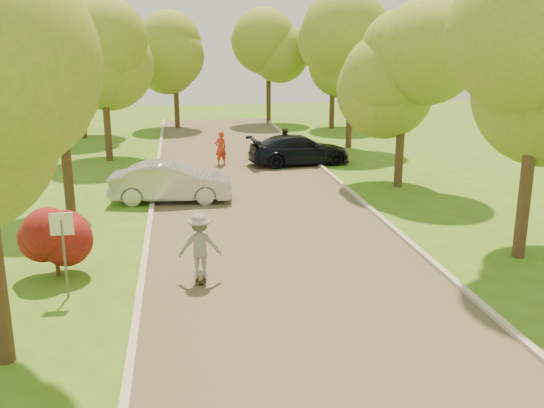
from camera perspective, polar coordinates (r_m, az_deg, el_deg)
ground at (r=12.51m, az=6.12°, el=-14.43°), size 100.00×100.00×0.00m
road at (r=19.70m, az=0.19°, el=-3.03°), size 8.00×60.00×0.01m
curb_left at (r=19.50m, az=-11.66°, el=-3.38°), size 0.18×60.00×0.12m
curb_right at (r=20.68m, az=11.36°, el=-2.29°), size 0.18×60.00×0.12m
street_sign at (r=15.47m, az=-19.09°, el=-2.98°), size 0.55×0.06×2.17m
red_shrub at (r=17.10m, az=-19.77°, el=-2.97°), size 1.70×1.70×1.95m
tree_l_midb at (r=22.87m, az=-18.88°, el=10.43°), size 4.30×4.20×6.62m
tree_l_far at (r=32.68m, az=-15.30°, el=13.45°), size 4.92×4.80×7.79m
tree_r_midb at (r=26.30m, az=12.72°, el=12.02°), size 4.51×4.40×7.01m
tree_r_far at (r=35.95m, az=7.87°, el=14.52°), size 5.33×5.20×8.34m
tree_bg_a at (r=40.91m, az=-17.51°, el=13.32°), size 5.12×5.00×7.72m
tree_bg_b at (r=43.93m, az=6.09°, el=14.29°), size 5.12×5.00×7.95m
tree_bg_c at (r=44.50m, az=-8.87°, el=13.54°), size 4.92×4.80×7.33m
tree_bg_d at (r=47.04m, az=-0.06°, el=14.15°), size 5.12×5.00×7.72m
silver_sedan at (r=24.08m, az=-9.46°, el=2.05°), size 4.86×2.07×1.56m
dark_sedan at (r=31.00m, az=2.58°, el=5.12°), size 5.41×2.69×1.51m
longboard at (r=16.25m, az=-6.69°, el=-6.85°), size 0.29×0.90×0.10m
skateboarder at (r=15.94m, az=-6.79°, el=-3.90°), size 1.15×0.70×1.74m
person_striped at (r=30.90m, az=-4.85°, el=5.24°), size 0.74×0.62×1.72m
person_olive at (r=31.61m, az=1.13°, el=5.56°), size 1.05×0.95×1.77m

